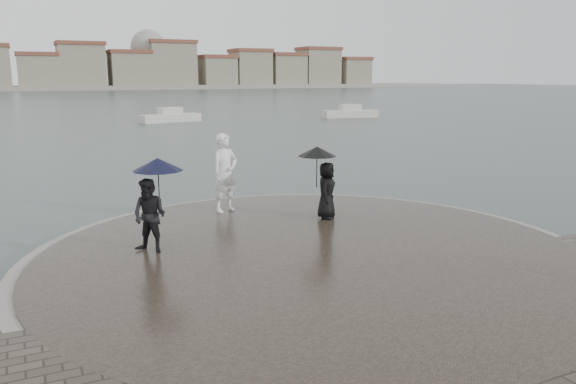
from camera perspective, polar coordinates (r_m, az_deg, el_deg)
ground at (r=9.76m, az=12.58°, el=-13.68°), size 400.00×400.00×0.00m
kerb_ring at (r=12.42m, az=2.60°, el=-6.95°), size 12.50×12.50×0.32m
quay_tip at (r=12.41m, az=2.60°, el=-6.86°), size 11.90×11.90×0.36m
statue at (r=15.80m, az=-6.40°, el=1.95°), size 0.93×0.75×2.21m
visitor_left at (r=12.46m, az=-13.64°, el=-0.82°), size 1.29×1.14×2.04m
visitor_right at (r=14.94m, az=3.61°, el=1.49°), size 1.19×1.06×1.95m
far_skyline at (r=167.58m, az=-26.26°, el=11.13°), size 260.00×20.00×37.00m
boats at (r=47.51m, az=-12.55°, el=6.99°), size 45.00×13.55×1.50m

